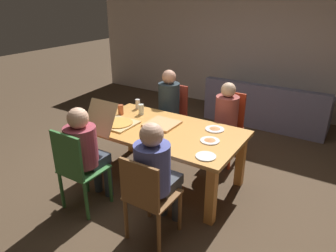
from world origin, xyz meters
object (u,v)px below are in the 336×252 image
Objects in this scene: pizza_box_0 at (162,124)px; drinking_glass_1 at (141,109)px; chair_0 at (228,125)px; pizza_box_1 at (115,122)px; person_0 at (225,117)px; drinking_glass_3 at (145,136)px; person_1 at (85,148)px; person_3 at (156,170)px; couch at (266,109)px; chair_3 at (147,196)px; chair_1 at (77,167)px; drinking_glass_2 at (121,110)px; chair_2 at (172,113)px; plate_1 at (210,140)px; person_2 at (167,104)px; dining_table at (164,137)px; drinking_glass_0 at (138,104)px; plate_0 at (206,156)px; plate_2 at (215,129)px.

pizza_box_0 is 2.65× the size of drinking_glass_1.
pizza_box_1 reaches higher than chair_0.
person_0 reaches higher than drinking_glass_3.
person_0 is at bearing 61.65° from person_1.
couch is at bearing 88.34° from person_3.
person_3 is at bearing -29.84° from pizza_box_1.
person_1 is 1.12m from drinking_glass_1.
chair_3 reaches higher than couch.
person_0 is 0.98× the size of person_1.
drinking_glass_1 is at bearing 93.01° from chair_1.
chair_1 is at bearing -169.71° from person_3.
chair_2 is at bearing 70.52° from drinking_glass_2.
drinking_glass_1 is (-1.16, 0.26, 0.06)m from plate_1.
person_1 reaches higher than person_0.
chair_1 is 1.82m from person_2.
drinking_glass_3 reaches higher than dining_table.
drinking_glass_1 is at bearing -41.32° from drinking_glass_0.
chair_0 is 4.47× the size of plate_1.
person_1 is 1.31m from plate_0.
person_0 is at bearing 90.00° from person_3.
drinking_glass_0 is (-0.25, 1.42, 0.26)m from chair_1.
person_2 is 0.80m from pizza_box_0.
chair_2 is at bearing 84.66° from drinking_glass_1.
drinking_glass_1 is at bearing -143.05° from chair_0.
pizza_box_0 is (-0.54, 0.93, 0.02)m from person_3.
person_3 reaches higher than couch.
chair_3 is at bearing -115.32° from plate_0.
couch is (0.55, 3.02, -0.51)m from drinking_glass_3.
person_2 is (-0.92, -0.04, 0.03)m from person_0.
person_0 is at bearing 30.81° from drinking_glass_1.
plate_2 is 1.33m from drinking_glass_2.
plate_0 is 1.42m from drinking_glass_1.
drinking_glass_2 is 2.90m from couch.
person_2 reaches higher than person_3.
person_1 is at bearing -118.35° from person_0.
pizza_box_0 is at bearing 68.36° from person_1.
drinking_glass_0 is 1.01× the size of drinking_glass_2.
plate_1 is at bearing 31.49° from drinking_glass_3.
pizza_box_0 is (0.38, -0.87, 0.22)m from chair_2.
drinking_glass_1 is (-0.99, -0.74, 0.28)m from chair_0.
plate_2 is at bearing -90.33° from couch.
person_0 is at bearing 20.18° from drinking_glass_0.
chair_3 is 0.25m from person_3.
drinking_glass_2 is at bearing 107.46° from person_1.
person_3 reaches higher than pizza_box_0.
plate_1 is at bearing -78.44° from person_0.
chair_3 is 1.23m from pizza_box_0.
chair_1 is at bearing -127.45° from drinking_glass_3.
chair_2 is (0.00, 1.82, -0.19)m from person_1.
drinking_glass_0 is (-0.63, 0.32, 0.05)m from pizza_box_0.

